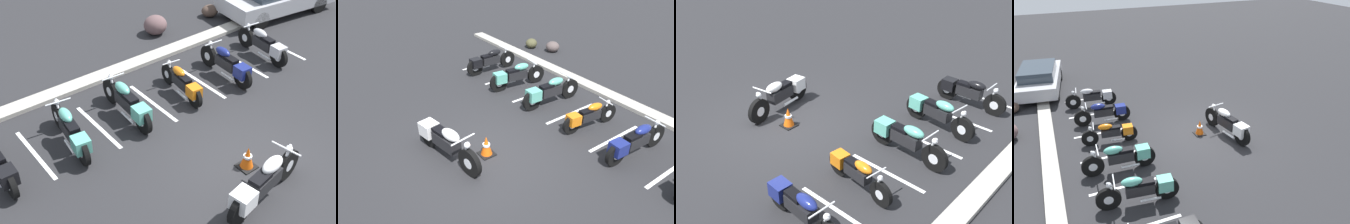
% 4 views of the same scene
% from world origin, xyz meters
% --- Properties ---
extents(ground, '(60.00, 60.00, 0.00)m').
position_xyz_m(ground, '(0.00, 0.00, 0.00)').
color(ground, '#262628').
extents(motorcycle_white_featured, '(2.45, 0.81, 0.97)m').
position_xyz_m(motorcycle_white_featured, '(-0.61, -0.83, 0.51)').
color(motorcycle_white_featured, black).
rests_on(motorcycle_white_featured, ground).
extents(parked_bike_0, '(0.63, 2.24, 0.88)m').
position_xyz_m(parked_bike_0, '(-4.60, 3.18, 0.47)').
color(parked_bike_0, black).
rests_on(parked_bike_0, ground).
extents(parked_bike_1, '(0.69, 2.25, 0.89)m').
position_xyz_m(parked_bike_1, '(-2.82, 3.14, 0.47)').
color(parked_bike_1, black).
rests_on(parked_bike_1, ground).
extents(parked_bike_2, '(0.64, 2.30, 0.90)m').
position_xyz_m(parked_bike_2, '(-1.13, 3.26, 0.48)').
color(parked_bike_2, black).
rests_on(parked_bike_2, ground).
extents(parked_bike_3, '(0.60, 1.96, 0.77)m').
position_xyz_m(parked_bike_3, '(0.62, 3.20, 0.41)').
color(parked_bike_3, black).
rests_on(parked_bike_3, ground).
extents(parked_bike_4, '(0.62, 2.19, 0.86)m').
position_xyz_m(parked_bike_4, '(2.24, 3.13, 0.46)').
color(parked_bike_4, black).
rests_on(parked_bike_4, ground).
extents(concrete_curb, '(18.00, 0.50, 0.12)m').
position_xyz_m(concrete_curb, '(0.00, 5.38, 0.06)').
color(concrete_curb, '#A8A399').
rests_on(concrete_curb, ground).
extents(landscape_rock_1, '(0.63, 0.62, 0.45)m').
position_xyz_m(landscape_rock_1, '(-5.78, 6.40, 0.23)').
color(landscape_rock_1, '#4A482D').
rests_on(landscape_rock_1, ground).
extents(landscape_rock_2, '(0.85, 0.84, 0.49)m').
position_xyz_m(landscape_rock_2, '(-4.79, 6.86, 0.24)').
color(landscape_rock_2, '#544846').
rests_on(landscape_rock_2, ground).
extents(traffic_cone, '(0.40, 0.40, 0.57)m').
position_xyz_m(traffic_cone, '(-0.07, 0.08, 0.26)').
color(traffic_cone, black).
rests_on(traffic_cone, ground).
extents(stall_line_0, '(0.10, 2.10, 0.00)m').
position_xyz_m(stall_line_0, '(-5.39, 3.43, 0.00)').
color(stall_line_0, white).
rests_on(stall_line_0, ground).
extents(stall_line_1, '(0.10, 2.10, 0.00)m').
position_xyz_m(stall_line_1, '(-3.67, 3.43, 0.00)').
color(stall_line_1, white).
rests_on(stall_line_1, ground).
extents(stall_line_2, '(0.10, 2.10, 0.00)m').
position_xyz_m(stall_line_2, '(-1.96, 3.43, 0.00)').
color(stall_line_2, white).
rests_on(stall_line_2, ground).
extents(stall_line_3, '(0.10, 2.10, 0.00)m').
position_xyz_m(stall_line_3, '(-0.24, 3.43, 0.00)').
color(stall_line_3, white).
rests_on(stall_line_3, ground).
extents(stall_line_4, '(0.10, 2.10, 0.00)m').
position_xyz_m(stall_line_4, '(1.47, 3.43, 0.00)').
color(stall_line_4, white).
rests_on(stall_line_4, ground).
extents(stall_line_5, '(0.10, 2.10, 0.00)m').
position_xyz_m(stall_line_5, '(3.18, 3.43, 0.00)').
color(stall_line_5, white).
rests_on(stall_line_5, ground).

